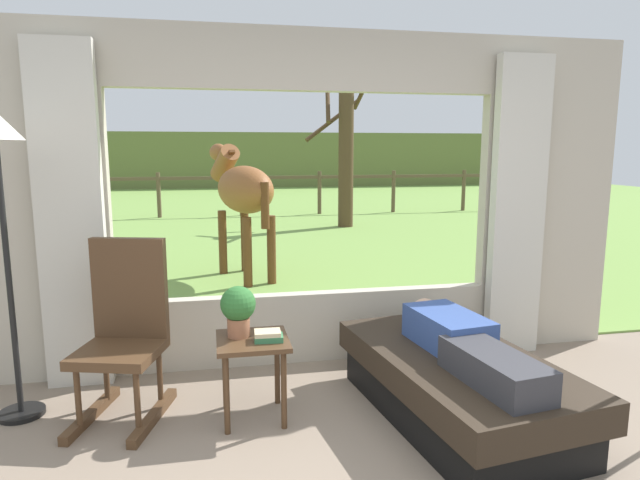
# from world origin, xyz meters

# --- Properties ---
(back_wall_with_window) EXTENTS (5.20, 0.12, 2.55)m
(back_wall_with_window) POSITION_xyz_m (0.00, 2.26, 1.25)
(back_wall_with_window) COLOR #BCB29E
(back_wall_with_window) RESTS_ON ground_plane
(curtain_panel_left) EXTENTS (0.44, 0.10, 2.40)m
(curtain_panel_left) POSITION_xyz_m (-1.69, 2.12, 1.20)
(curtain_panel_left) COLOR beige
(curtain_panel_left) RESTS_ON ground_plane
(curtain_panel_right) EXTENTS (0.44, 0.10, 2.40)m
(curtain_panel_right) POSITION_xyz_m (1.69, 2.12, 1.20)
(curtain_panel_right) COLOR beige
(curtain_panel_right) RESTS_ON ground_plane
(outdoor_pasture_lawn) EXTENTS (36.00, 21.68, 0.02)m
(outdoor_pasture_lawn) POSITION_xyz_m (0.00, 13.16, 0.01)
(outdoor_pasture_lawn) COLOR #759E47
(outdoor_pasture_lawn) RESTS_ON ground_plane
(distant_hill_ridge) EXTENTS (36.00, 2.00, 2.40)m
(distant_hill_ridge) POSITION_xyz_m (0.00, 23.00, 1.20)
(distant_hill_ridge) COLOR #626D3A
(distant_hill_ridge) RESTS_ON ground_plane
(recliner_sofa) EXTENTS (1.13, 1.81, 0.42)m
(recliner_sofa) POSITION_xyz_m (0.73, 1.12, 0.22)
(recliner_sofa) COLOR black
(recliner_sofa) RESTS_ON ground_plane
(reclining_person) EXTENTS (0.42, 1.44, 0.22)m
(reclining_person) POSITION_xyz_m (0.73, 1.07, 0.52)
(reclining_person) COLOR #334C8C
(reclining_person) RESTS_ON recliner_sofa
(rocking_chair) EXTENTS (0.63, 0.78, 1.12)m
(rocking_chair) POSITION_xyz_m (-1.29, 1.60, 0.55)
(rocking_chair) COLOR #4C331E
(rocking_chair) RESTS_ON ground_plane
(side_table) EXTENTS (0.44, 0.44, 0.52)m
(side_table) POSITION_xyz_m (-0.51, 1.37, 0.43)
(side_table) COLOR #4C331E
(side_table) RESTS_ON ground_plane
(potted_plant) EXTENTS (0.22, 0.22, 0.32)m
(potted_plant) POSITION_xyz_m (-0.59, 1.43, 0.70)
(potted_plant) COLOR #9E6042
(potted_plant) RESTS_ON side_table
(book_stack) EXTENTS (0.18, 0.13, 0.06)m
(book_stack) POSITION_xyz_m (-0.42, 1.31, 0.55)
(book_stack) COLOR #337247
(book_stack) RESTS_ON side_table
(horse) EXTENTS (0.95, 1.81, 1.73)m
(horse) POSITION_xyz_m (-0.34, 5.18, 1.16)
(horse) COLOR brown
(horse) RESTS_ON outdoor_pasture_lawn
(pasture_tree) EXTENTS (1.38, 1.19, 3.35)m
(pasture_tree) POSITION_xyz_m (2.09, 9.56, 1.56)
(pasture_tree) COLOR #4C3823
(pasture_tree) RESTS_ON outdoor_pasture_lawn
(pasture_fence_line) EXTENTS (16.10, 0.10, 1.10)m
(pasture_fence_line) POSITION_xyz_m (0.00, 11.95, 0.74)
(pasture_fence_line) COLOR brown
(pasture_fence_line) RESTS_ON outdoor_pasture_lawn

